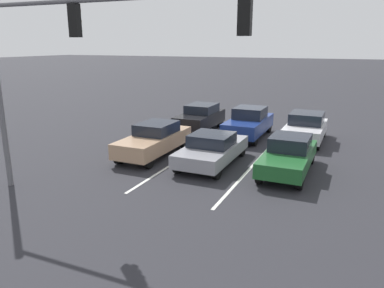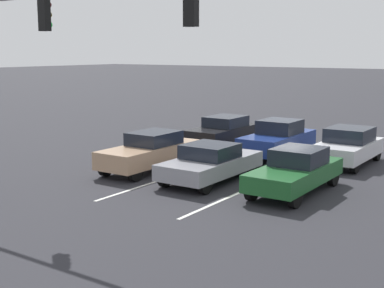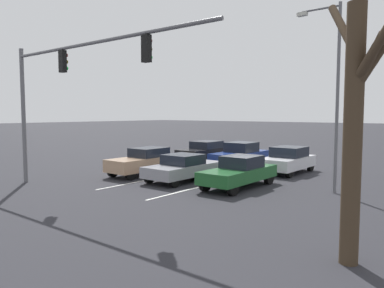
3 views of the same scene
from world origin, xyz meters
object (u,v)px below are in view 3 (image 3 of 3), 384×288
car_navy_midlane_second (240,156)px  car_black_rightlane_second (204,152)px  car_darkgreen_leftlane_front (239,172)px  car_tan_rightlane_front (146,161)px  traffic_signal_gantry (65,79)px  car_gray_midlane_front (184,167)px  bare_tree_near (356,118)px  street_lamp_left_shoulder (333,85)px  car_silver_leftlane_second (288,160)px

car_navy_midlane_second → car_black_rightlane_second: bearing=-7.5°
car_darkgreen_leftlane_front → car_navy_midlane_second: bearing=-58.9°
car_tan_rightlane_front → traffic_signal_gantry: bearing=97.3°
car_gray_midlane_front → traffic_signal_gantry: (2.24, 5.37, 4.30)m
car_tan_rightlane_front → car_navy_midlane_second: 6.04m
car_black_rightlane_second → car_navy_midlane_second: bearing=172.5°
car_darkgreen_leftlane_front → car_black_rightlane_second: (6.19, -5.53, 0.06)m
car_gray_midlane_front → bare_tree_near: bearing=149.6°
car_black_rightlane_second → street_lamp_left_shoulder: street_lamp_left_shoulder is taller
car_tan_rightlane_front → traffic_signal_gantry: (-0.71, 5.54, 4.22)m
car_navy_midlane_second → car_silver_leftlane_second: bearing=-173.1°
bare_tree_near → street_lamp_left_shoulder: bearing=-68.3°
car_tan_rightlane_front → bare_tree_near: bare_tree_near is taller
car_silver_leftlane_second → car_darkgreen_leftlane_front: bearing=90.7°
car_gray_midlane_front → street_lamp_left_shoulder: street_lamp_left_shoulder is taller
car_darkgreen_leftlane_front → car_navy_midlane_second: 5.98m
car_tan_rightlane_front → bare_tree_near: 14.50m
car_tan_rightlane_front → traffic_signal_gantry: traffic_signal_gantry is taller
car_tan_rightlane_front → car_gray_midlane_front: bearing=176.7°
car_silver_leftlane_second → car_gray_midlane_front: bearing=61.3°
car_gray_midlane_front → car_navy_midlane_second: 5.37m
car_navy_midlane_second → traffic_signal_gantry: (2.37, 10.74, 4.16)m
car_black_rightlane_second → street_lamp_left_shoulder: 11.37m
car_darkgreen_leftlane_front → car_silver_leftlane_second: 5.48m
car_black_rightlane_second → bare_tree_near: size_ratio=0.66×
car_gray_midlane_front → street_lamp_left_shoulder: size_ratio=0.55×
car_tan_rightlane_front → car_navy_midlane_second: bearing=-120.6°
traffic_signal_gantry → car_silver_leftlane_second: bearing=-115.9°
car_navy_midlane_second → bare_tree_near: bearing=131.3°
car_tan_rightlane_front → car_black_rightlane_second: car_black_rightlane_second is taller
car_darkgreen_leftlane_front → car_black_rightlane_second: size_ratio=1.09×
car_darkgreen_leftlane_front → street_lamp_left_shoulder: 5.64m
car_darkgreen_leftlane_front → car_tan_rightlane_front: bearing=0.7°
car_tan_rightlane_front → car_navy_midlane_second: size_ratio=1.05×
car_silver_leftlane_second → car_black_rightlane_second: (6.12, -0.04, 0.04)m
bare_tree_near → car_gray_midlane_front: bearing=-30.4°
traffic_signal_gantry → bare_tree_near: 12.33m
car_navy_midlane_second → car_black_rightlane_second: size_ratio=1.07×
car_navy_midlane_second → traffic_signal_gantry: bearing=77.6°
car_darkgreen_leftlane_front → car_tan_rightlane_front: car_tan_rightlane_front is taller
car_darkgreen_leftlane_front → street_lamp_left_shoulder: (-3.72, -1.53, 3.95)m
car_silver_leftlane_second → car_black_rightlane_second: size_ratio=1.00×
car_tan_rightlane_front → street_lamp_left_shoulder: size_ratio=0.57×
car_gray_midlane_front → car_navy_midlane_second: size_ratio=1.01×
car_gray_midlane_front → street_lamp_left_shoulder: 8.21m
car_silver_leftlane_second → bare_tree_near: size_ratio=0.66×
car_black_rightlane_second → bare_tree_near: bearing=138.1°
traffic_signal_gantry → bare_tree_near: bearing=177.7°
car_darkgreen_leftlane_front → car_gray_midlane_front: bearing=4.5°
car_navy_midlane_second → bare_tree_near: size_ratio=0.71×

